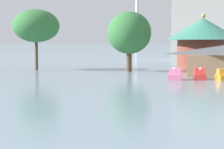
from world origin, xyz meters
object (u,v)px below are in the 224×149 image
shoreline_tree_mid (129,33)px  pedal_boat_orange (223,76)px  pedal_boat_red (200,75)px  green_roof_pavilion (203,39)px  pedal_boat_pink (175,75)px  shoreline_tree_tall_left (36,26)px

shoreline_tree_mid → pedal_boat_orange: bearing=-42.3°
pedal_boat_red → shoreline_tree_mid: shoreline_tree_mid is taller
green_roof_pavilion → shoreline_tree_mid: size_ratio=1.38×
pedal_boat_red → green_roof_pavilion: green_roof_pavilion is taller
pedal_boat_red → green_roof_pavilion: bearing=175.2°
pedal_boat_pink → shoreline_tree_mid: (-7.23, 11.51, 5.30)m
pedal_boat_pink → pedal_boat_red: bearing=110.6°
green_roof_pavilion → shoreline_tree_tall_left: size_ratio=1.29×
pedal_boat_orange → shoreline_tree_tall_left: bearing=-127.6°
shoreline_tree_mid → pedal_boat_pink: bearing=-57.9°
green_roof_pavilion → shoreline_tree_tall_left: bearing=-160.9°
pedal_boat_pink → green_roof_pavilion: bearing=169.9°
pedal_boat_orange → shoreline_tree_mid: shoreline_tree_mid is taller
shoreline_tree_tall_left → pedal_boat_orange: bearing=-23.9°
green_roof_pavilion → shoreline_tree_tall_left: (-26.29, -9.10, 1.99)m
pedal_boat_red → shoreline_tree_mid: (-10.12, 10.45, 5.29)m
pedal_boat_pink → green_roof_pavilion: size_ratio=0.20×
pedal_boat_red → shoreline_tree_tall_left: (-25.22, 11.21, 6.48)m
green_roof_pavilion → pedal_boat_pink: bearing=-100.5°
pedal_boat_orange → green_roof_pavilion: green_roof_pavilion is taller
pedal_boat_red → green_roof_pavilion: (1.06, 20.31, 4.49)m
pedal_boat_red → pedal_boat_orange: 2.89m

